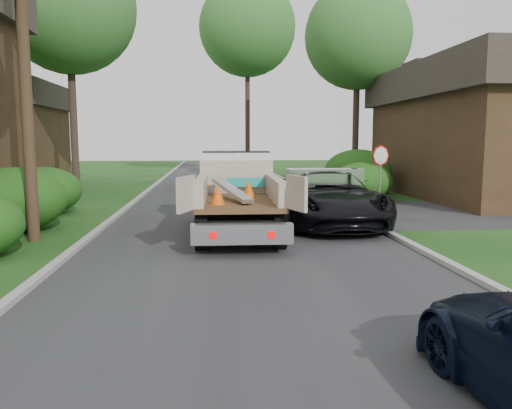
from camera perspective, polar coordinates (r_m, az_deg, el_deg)
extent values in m
plane|color=#134012|center=(8.82, 0.59, -9.98)|extent=(120.00, 120.00, 0.00)
cube|color=#28282B|center=(18.58, -2.52, -0.81)|extent=(8.00, 90.00, 0.02)
cube|color=#9E9E99|center=(18.84, -15.08, -0.78)|extent=(0.20, 90.00, 0.12)
cube|color=#9E9E99|center=(19.21, 9.79, -0.49)|extent=(0.20, 90.00, 0.12)
cylinder|color=slate|center=(18.47, 13.95, 2.04)|extent=(0.06, 0.06, 2.00)
cylinder|color=#B20A0A|center=(18.41, 14.06, 5.45)|extent=(0.71, 0.32, 0.76)
cylinder|color=#382619|center=(14.36, -25.05, 16.16)|extent=(0.30, 0.30, 10.00)
cube|color=#372616|center=(26.32, 26.69, 5.70)|extent=(9.00, 12.00, 4.50)
cube|color=#332B26|center=(26.46, 27.07, 12.31)|extent=(9.72, 12.96, 1.60)
cube|color=#332B26|center=(26.55, 27.18, 14.03)|extent=(9.72, 1.80, 0.20)
ellipsoid|color=#114710|center=(16.00, -25.84, 0.51)|extent=(2.86, 2.86, 1.87)
ellipsoid|color=#114710|center=(19.40, -23.04, 1.46)|extent=(2.60, 2.60, 1.70)
ellipsoid|color=#114710|center=(22.46, 12.05, 2.60)|extent=(2.60, 2.60, 1.70)
ellipsoid|color=#114710|center=(25.51, 11.58, 3.72)|extent=(3.38, 3.38, 2.21)
cylinder|color=#2D2119|center=(26.30, -20.21, 10.94)|extent=(0.36, 0.36, 9.00)
sphere|color=#2B6B27|center=(27.00, -20.66, 20.50)|extent=(6.40, 6.40, 6.40)
cylinder|color=#2D2119|center=(29.63, 11.36, 10.29)|extent=(0.36, 0.36, 8.50)
sphere|color=#2B6B27|center=(30.16, 11.57, 18.37)|extent=(6.00, 6.00, 6.00)
cylinder|color=#2D2119|center=(38.59, -0.98, 11.55)|extent=(0.36, 0.36, 11.00)
sphere|color=#2B6B27|center=(39.39, -0.99, 19.56)|extent=(7.20, 7.20, 7.20)
cylinder|color=black|center=(15.79, -5.71, -0.66)|extent=(0.32, 0.90, 0.89)
cylinder|color=black|center=(15.84, 1.14, -0.60)|extent=(0.32, 0.90, 0.89)
cylinder|color=black|center=(12.06, -6.26, -3.13)|extent=(0.32, 0.90, 0.89)
cylinder|color=black|center=(12.13, 2.71, -3.03)|extent=(0.32, 0.90, 0.89)
cube|color=black|center=(13.99, -2.07, -0.95)|extent=(2.12, 5.81, 0.24)
cube|color=silver|center=(15.98, -2.33, 3.23)|extent=(2.23, 1.84, 1.54)
cube|color=black|center=(15.95, -2.34, 5.19)|extent=(2.07, 1.69, 0.55)
cube|color=#472D19|center=(13.25, -1.98, 0.24)|extent=(2.27, 3.63, 0.12)
cube|color=beige|center=(14.98, -2.22, 3.15)|extent=(2.19, 0.15, 0.99)
cube|color=beige|center=(13.22, -6.30, 1.70)|extent=(0.33, 3.39, 0.60)
cube|color=beige|center=(13.29, 2.30, 1.76)|extent=(0.33, 3.39, 0.60)
cube|color=silver|center=(11.21, -1.60, -3.37)|extent=(2.29, 0.40, 0.45)
cube|color=#B20505|center=(11.03, -4.93, -3.57)|extent=(0.16, 0.04, 0.16)
cube|color=#B20505|center=(11.08, 1.79, -3.49)|extent=(0.16, 0.04, 0.16)
cube|color=beige|center=(11.25, -7.99, 1.21)|extent=(0.40, 0.86, 0.80)
cube|color=beige|center=(11.35, 4.64, 1.31)|extent=(0.36, 0.87, 0.80)
cube|color=silver|center=(13.31, -2.86, 1.73)|extent=(1.03, 2.55, 0.46)
cone|color=#F2590A|center=(12.32, -4.39, 1.13)|extent=(0.37, 0.37, 0.50)
cone|color=#F2590A|center=(13.83, -0.84, 1.82)|extent=(0.37, 0.37, 0.50)
cube|color=#148C84|center=(14.75, -1.23, 2.55)|extent=(1.10, 0.12, 0.28)
imported|color=black|center=(15.84, 8.16, 0.79)|extent=(2.83, 6.12, 1.70)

